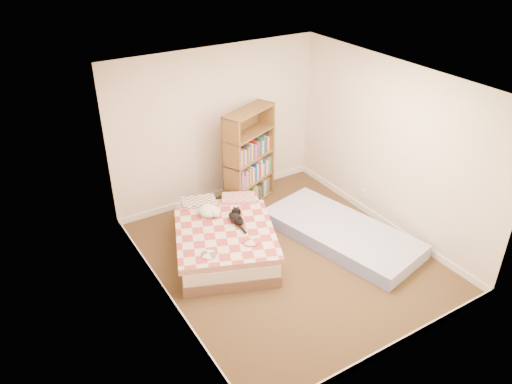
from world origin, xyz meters
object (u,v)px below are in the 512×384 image
bed (224,238)px  black_cat (235,217)px  bookshelf (249,170)px  floor_mattress (341,233)px  white_dog (209,211)px

bed → black_cat: 0.33m
bookshelf → black_cat: bookshelf is taller
bed → black_cat: size_ratio=3.69×
bookshelf → floor_mattress: 1.81m
bookshelf → white_dog: (-1.05, -0.68, -0.08)m
bookshelf → bed: bearing=-159.0°
bed → floor_mattress: size_ratio=0.93×
floor_mattress → white_dog: white_dog is taller
black_cat → white_dog: bearing=156.5°
bookshelf → floor_mattress: (0.60, -1.64, -0.48)m
bookshelf → floor_mattress: bearing=-93.9°
floor_mattress → black_cat: size_ratio=3.98×
floor_mattress → black_cat: 1.59m
bed → white_dog: bearing=119.6°
black_cat → white_dog: (-0.24, 0.32, 0.02)m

